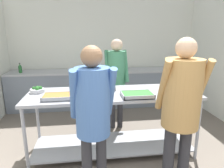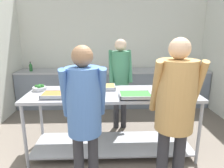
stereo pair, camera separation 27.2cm
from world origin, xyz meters
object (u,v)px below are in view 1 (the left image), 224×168
water_bottle (20,68)px  serving_tray_greens (100,88)px  guest_serving_right (93,109)px  serving_tray_roast (62,96)px  serving_tray_vegetables (137,95)px  sauce_pan (167,92)px  cook_behind_counter (117,74)px  broccoli_bowl (37,90)px  plate_stack (179,87)px  guest_serving_left (181,102)px

water_bottle → serving_tray_greens: bearing=-46.6°
serving_tray_greens → guest_serving_right: bearing=-97.9°
serving_tray_roast → serving_tray_vegetables: 0.98m
sauce_pan → cook_behind_counter: size_ratio=0.22×
broccoli_bowl → guest_serving_right: guest_serving_right is taller
broccoli_bowl → water_bottle: (-0.77, 1.80, 0.02)m
plate_stack → guest_serving_right: size_ratio=0.14×
broccoli_bowl → serving_tray_vegetables: size_ratio=0.48×
broccoli_bowl → guest_serving_left: size_ratio=0.11×
guest_serving_right → plate_stack: bearing=34.6°
serving_tray_vegetables → guest_serving_right: (-0.61, -0.59, 0.06)m
sauce_pan → broccoli_bowl: bearing=169.0°
plate_stack → serving_tray_vegetables: bearing=-154.9°
serving_tray_vegetables → cook_behind_counter: size_ratio=0.25×
serving_tray_greens → sauce_pan: (0.89, -0.40, 0.01)m
serving_tray_roast → cook_behind_counter: (0.86, 0.96, 0.07)m
plate_stack → cook_behind_counter: size_ratio=0.14×
serving_tray_greens → sauce_pan: 0.98m
sauce_pan → cook_behind_counter: (-0.54, 0.99, 0.06)m
serving_tray_roast → cook_behind_counter: size_ratio=0.30×
serving_tray_vegetables → water_bottle: size_ratio=1.89×
broccoli_bowl → serving_tray_greens: bearing=3.5°
serving_tray_vegetables → serving_tray_greens: bearing=137.8°
guest_serving_left → guest_serving_right: guest_serving_left is taller
sauce_pan → guest_serving_left: bearing=-99.8°
broccoli_bowl → guest_serving_right: bearing=-52.0°
cook_behind_counter → serving_tray_vegetables: bearing=-83.3°
broccoli_bowl → sauce_pan: broccoli_bowl is taller
serving_tray_roast → serving_tray_greens: bearing=35.6°
sauce_pan → guest_serving_right: (-1.03, -0.61, 0.05)m
serving_tray_roast → guest_serving_right: size_ratio=0.30×
serving_tray_roast → plate_stack: (1.73, 0.29, -0.01)m
sauce_pan → guest_serving_left: 0.64m
cook_behind_counter → serving_tray_greens: bearing=-120.5°
broccoli_bowl → cook_behind_counter: (1.24, 0.65, 0.06)m
broccoli_bowl → serving_tray_roast: 0.49m
broccoli_bowl → guest_serving_left: (1.67, -0.97, 0.09)m
serving_tray_roast → guest_serving_right: guest_serving_right is taller
serving_tray_greens → water_bottle: 2.41m
serving_tray_greens → guest_serving_left: bearing=-52.6°
serving_tray_greens → serving_tray_vegetables: size_ratio=1.09×
broccoli_bowl → serving_tray_greens: broccoli_bowl is taller
serving_tray_greens → serving_tray_vegetables: bearing=-42.2°
plate_stack → water_bottle: water_bottle is taller
serving_tray_greens → plate_stack: bearing=-3.3°
broccoli_bowl → water_bottle: water_bottle is taller
serving_tray_greens → serving_tray_vegetables: 0.63m
plate_stack → water_bottle: bearing=147.7°
serving_tray_greens → plate_stack: serving_tray_greens is taller
serving_tray_roast → sauce_pan: sauce_pan is taller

